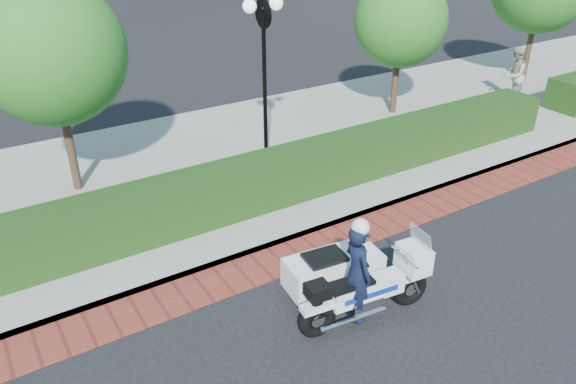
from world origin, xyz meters
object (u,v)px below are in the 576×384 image
lamppost (264,59)px  tree_b (51,52)px  police_motorcycle (350,276)px  pedestrian (514,75)px  tree_c (401,20)px

lamppost → tree_b: (-4.50, 1.30, 0.48)m
lamppost → tree_b: tree_b is taller
police_motorcycle → pedestrian: bearing=32.5°
police_motorcycle → pedestrian: size_ratio=1.33×
tree_c → pedestrian: tree_c is taller
lamppost → police_motorcycle: size_ratio=1.66×
pedestrian → tree_c: bearing=-43.9°
tree_c → police_motorcycle: (-7.08, -6.87, -2.35)m
lamppost → police_motorcycle: (-1.58, -5.57, -2.26)m
lamppost → tree_b: bearing=163.9°
tree_b → lamppost: bearing=-16.1°
lamppost → tree_c: size_ratio=0.98×
lamppost → police_motorcycle: 6.21m
lamppost → pedestrian: size_ratio=2.21×
tree_c → police_motorcycle: bearing=-135.9°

